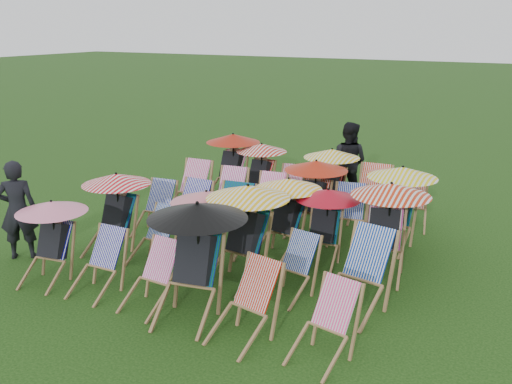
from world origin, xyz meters
The scene contains 33 objects.
ground centered at (0.00, 0.00, 0.00)m, with size 100.00×100.00×0.00m, color black.
deckchair_0 centered at (-2.03, -2.24, 0.61)m, with size 0.98×1.06×1.16m.
deckchair_1 centered at (-1.19, -2.21, 0.42)m, with size 0.57×0.79×0.84m.
deckchair_2 centered at (-0.30, -2.20, 0.42)m, with size 0.60×0.80×0.83m.
deckchair_3 centered at (0.32, -2.15, 0.77)m, with size 1.23×1.33×1.46m.
deckchair_4 centered at (1.15, -2.33, 0.45)m, with size 0.74×0.92×0.90m.
deckchair_5 centered at (2.10, -2.28, 0.42)m, with size 0.70×0.87×0.84m.
deckchair_6 centered at (-1.98, -0.99, 0.67)m, with size 1.08×1.11×1.28m.
deckchair_7 centered at (-1.16, -1.05, 0.42)m, with size 0.63×0.82×0.83m.
deckchair_8 centered at (-0.30, -1.00, 0.65)m, with size 1.03×1.08×1.23m.
deckchair_9 centered at (0.34, -0.96, 0.73)m, with size 1.17×1.24×1.39m.
deckchair_10 centered at (1.16, -1.08, 0.41)m, with size 0.67×0.83×0.82m.
deckchair_11 centered at (2.08, -1.07, 0.52)m, with size 0.84×1.05×1.03m.
deckchair_12 centered at (-1.96, 0.02, 0.44)m, with size 0.67×0.86×0.87m.
deckchair_13 centered at (-1.28, 0.01, 0.48)m, with size 0.65×0.90×0.96m.
deckchair_14 centered at (-0.42, -0.03, 0.51)m, with size 0.75×0.99×1.02m.
deckchair_15 centered at (0.45, 0.16, 0.65)m, with size 1.04×1.11×1.24m.
deckchair_16 centered at (1.14, 0.12, 0.61)m, with size 0.98×1.05×1.16m.
deckchair_17 centered at (2.05, 0.18, 0.71)m, with size 1.14×1.24×1.35m.
deckchair_18 centered at (-2.00, 1.14, 0.49)m, with size 0.70×0.95×0.99m.
deckchair_19 centered at (-1.18, 1.18, 0.47)m, with size 0.71×0.92×0.93m.
deckchair_20 centered at (-0.41, 1.27, 0.45)m, with size 0.67×0.88×0.90m.
deckchair_21 centered at (0.46, 1.25, 0.68)m, with size 1.08×1.12×1.29m.
deckchair_22 centered at (1.15, 1.21, 0.46)m, with size 0.75×0.94×0.91m.
deckchair_23 centered at (1.91, 1.33, 0.70)m, with size 1.12×1.17×1.33m.
deckchair_24 centered at (-1.90, 2.48, 0.70)m, with size 1.12×1.17×1.33m.
deckchair_25 centered at (-1.19, 2.41, 0.64)m, with size 1.02×1.07×1.21m.
deckchair_26 centered at (-0.47, 2.34, 0.41)m, with size 0.61×0.80×0.82m.
deckchair_27 centered at (0.31, 2.38, 0.66)m, with size 1.06×1.12×1.26m.
deckchair_28 centered at (1.18, 2.37, 0.50)m, with size 0.72×0.97×1.00m.
deckchair_29 centered at (1.94, 2.42, 0.41)m, with size 0.69×0.85×0.83m.
person_left centered at (-3.10, -1.85, 0.78)m, with size 0.57×0.37×1.56m, color black.
person_rear centered at (0.39, 3.35, 0.82)m, with size 0.80×0.62×1.64m, color black.
Camera 1 is at (4.03, -7.45, 3.53)m, focal length 40.00 mm.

